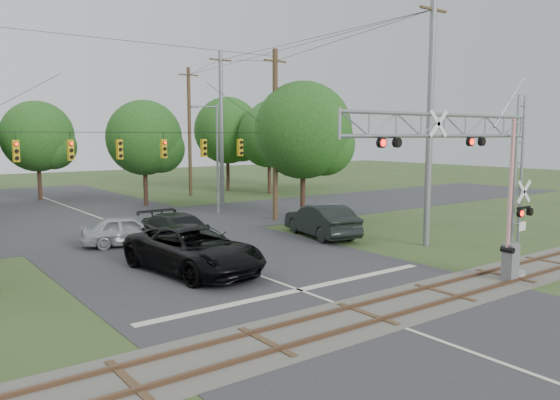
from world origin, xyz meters
TOP-DOWN VIEW (x-y plane):
  - ground at (0.00, 0.00)m, footprint 160.00×160.00m
  - road_main at (0.00, 10.00)m, footprint 14.00×90.00m
  - road_cross at (0.00, 24.00)m, footprint 90.00×12.00m
  - railroad_track at (0.00, 2.00)m, footprint 90.00×3.20m
  - crossing_gantry at (5.07, 1.64)m, footprint 10.23×0.94m
  - traffic_signal_span at (0.91, 20.00)m, footprint 19.34×0.36m
  - pickup_black at (-1.84, 10.36)m, footprint 4.11×7.37m
  - car_dark at (-0.33, 14.61)m, footprint 2.58×6.28m
  - sedan_silver at (-1.96, 17.49)m, footprint 5.07×3.09m
  - suv_dark at (7.84, 13.29)m, footprint 3.15×6.05m
  - streetlight at (7.56, 24.72)m, footprint 2.13×0.22m
  - utility_poles at (2.83, 23.08)m, footprint 24.84×29.48m
  - treeline at (2.67, 34.05)m, footprint 54.95×30.57m

SIDE VIEW (x-z plane):
  - ground at x=0.00m, z-range 0.00..0.00m
  - road_main at x=0.00m, z-range 0.00..0.02m
  - road_cross at x=0.00m, z-range 0.00..0.02m
  - railroad_track at x=0.00m, z-range -0.05..0.11m
  - sedan_silver at x=-1.96m, z-range 0.00..1.61m
  - car_dark at x=-0.33m, z-range 0.00..1.82m
  - suv_dark at x=7.84m, z-range 0.00..1.90m
  - pickup_black at x=-1.84m, z-range 0.00..1.95m
  - streetlight at x=7.56m, z-range 0.47..8.47m
  - crossing_gantry at x=5.07m, z-range 0.83..8.16m
  - traffic_signal_span at x=0.91m, z-range -0.14..11.36m
  - treeline at x=2.67m, z-range 0.88..10.75m
  - utility_poles at x=2.83m, z-range -0.14..12.61m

